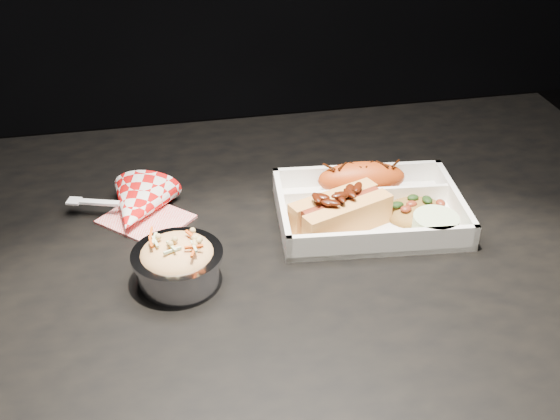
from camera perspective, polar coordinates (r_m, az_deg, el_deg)
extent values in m
cube|color=black|center=(0.93, -0.85, -3.86)|extent=(1.20, 0.80, 0.03)
cylinder|color=black|center=(1.58, 16.84, -4.88)|extent=(0.05, 0.05, 0.72)
cube|color=white|center=(0.98, 7.20, -0.54)|extent=(0.27, 0.20, 0.01)
cube|color=white|center=(1.04, 6.28, 2.71)|extent=(0.25, 0.03, 0.04)
cube|color=white|center=(0.90, 8.38, -2.72)|extent=(0.25, 0.03, 0.04)
cube|color=white|center=(0.95, 0.15, -0.20)|extent=(0.03, 0.18, 0.04)
cube|color=white|center=(1.01, 14.00, 0.57)|extent=(0.03, 0.18, 0.04)
cube|color=white|center=(0.99, 6.95, 0.87)|extent=(0.23, 0.03, 0.03)
ellipsoid|color=#B74212|center=(1.01, 6.64, 2.56)|extent=(0.13, 0.06, 0.05)
cube|color=#E79D4E|center=(0.93, 5.55, -0.74)|extent=(0.13, 0.07, 0.04)
cube|color=#E79D4E|center=(0.95, 4.33, 0.22)|extent=(0.13, 0.07, 0.04)
cylinder|color=maroon|center=(0.93, 4.96, 0.21)|extent=(0.12, 0.07, 0.03)
ellipsoid|color=olive|center=(0.98, 11.12, 0.34)|extent=(0.10, 0.08, 0.03)
cylinder|color=beige|center=(0.94, 12.49, -1.30)|extent=(0.06, 0.06, 0.03)
cylinder|color=silver|center=(0.86, -8.26, -4.74)|extent=(0.10, 0.10, 0.04)
cylinder|color=silver|center=(0.85, -8.37, -3.63)|extent=(0.11, 0.11, 0.01)
ellipsoid|color=#C7BF8C|center=(0.85, -8.37, -3.63)|extent=(0.09, 0.09, 0.04)
cube|color=red|center=(0.99, -10.84, -0.75)|extent=(0.14, 0.14, 0.00)
cone|color=red|center=(0.99, -11.53, 0.26)|extent=(0.13, 0.14, 0.10)
cube|color=white|center=(1.01, -14.55, 0.60)|extent=(0.06, 0.03, 0.00)
cube|color=white|center=(1.02, -16.40, 0.71)|extent=(0.02, 0.02, 0.00)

